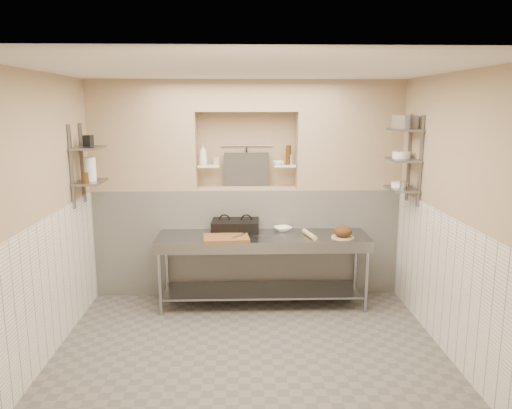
{
  "coord_description": "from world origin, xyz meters",
  "views": [
    {
      "loc": [
        -0.09,
        -4.77,
        2.47
      ],
      "look_at": [
        0.1,
        0.9,
        1.35
      ],
      "focal_mm": 35.0,
      "sensor_mm": 36.0,
      "label": 1
    }
  ],
  "objects_px": {
    "mixing_bowl": "(283,229)",
    "rolling_pin": "(309,234)",
    "jug_left": "(90,169)",
    "bottle_soap": "(203,155)",
    "prep_table": "(263,256)",
    "cutting_board": "(226,239)",
    "bread_loaf": "(343,231)",
    "panini_press": "(235,226)",
    "bowl_alcove": "(279,163)"
  },
  "relations": [
    {
      "from": "cutting_board",
      "to": "mixing_bowl",
      "type": "xyz_separation_m",
      "value": [
        0.71,
        0.45,
        0.0
      ]
    },
    {
      "from": "jug_left",
      "to": "bottle_soap",
      "type": "bearing_deg",
      "value": 26.94
    },
    {
      "from": "prep_table",
      "to": "jug_left",
      "type": "relative_size",
      "value": 9.49
    },
    {
      "from": "mixing_bowl",
      "to": "rolling_pin",
      "type": "distance_m",
      "value": 0.43
    },
    {
      "from": "jug_left",
      "to": "mixing_bowl",
      "type": "bearing_deg",
      "value": 8.56
    },
    {
      "from": "cutting_board",
      "to": "mixing_bowl",
      "type": "bearing_deg",
      "value": 32.14
    },
    {
      "from": "prep_table",
      "to": "bottle_soap",
      "type": "distance_m",
      "value": 1.52
    },
    {
      "from": "bread_loaf",
      "to": "jug_left",
      "type": "xyz_separation_m",
      "value": [
        -2.99,
        0.03,
        0.77
      ]
    },
    {
      "from": "cutting_board",
      "to": "jug_left",
      "type": "relative_size",
      "value": 1.95
    },
    {
      "from": "mixing_bowl",
      "to": "jug_left",
      "type": "distance_m",
      "value": 2.46
    },
    {
      "from": "prep_table",
      "to": "panini_press",
      "type": "distance_m",
      "value": 0.51
    },
    {
      "from": "bowl_alcove",
      "to": "prep_table",
      "type": "bearing_deg",
      "value": -112.22
    },
    {
      "from": "rolling_pin",
      "to": "cutting_board",
      "type": "bearing_deg",
      "value": -171.84
    },
    {
      "from": "panini_press",
      "to": "mixing_bowl",
      "type": "relative_size",
      "value": 2.73
    },
    {
      "from": "mixing_bowl",
      "to": "bottle_soap",
      "type": "height_order",
      "value": "bottle_soap"
    },
    {
      "from": "cutting_board",
      "to": "bread_loaf",
      "type": "distance_m",
      "value": 1.41
    },
    {
      "from": "prep_table",
      "to": "mixing_bowl",
      "type": "relative_size",
      "value": 11.81
    },
    {
      "from": "prep_table",
      "to": "jug_left",
      "type": "height_order",
      "value": "jug_left"
    },
    {
      "from": "rolling_pin",
      "to": "bowl_alcove",
      "type": "xyz_separation_m",
      "value": [
        -0.34,
        0.63,
        0.81
      ]
    },
    {
      "from": "panini_press",
      "to": "jug_left",
      "type": "height_order",
      "value": "jug_left"
    },
    {
      "from": "rolling_pin",
      "to": "bread_loaf",
      "type": "relative_size",
      "value": 1.73
    },
    {
      "from": "prep_table",
      "to": "bottle_soap",
      "type": "xyz_separation_m",
      "value": [
        -0.76,
        0.54,
        1.21
      ]
    },
    {
      "from": "cutting_board",
      "to": "bottle_soap",
      "type": "relative_size",
      "value": 1.93
    },
    {
      "from": "bottle_soap",
      "to": "prep_table",
      "type": "bearing_deg",
      "value": -35.57
    },
    {
      "from": "bottle_soap",
      "to": "bowl_alcove",
      "type": "xyz_separation_m",
      "value": [
        0.99,
        0.03,
        -0.11
      ]
    },
    {
      "from": "cutting_board",
      "to": "jug_left",
      "type": "bearing_deg",
      "value": 176.33
    },
    {
      "from": "bread_loaf",
      "to": "mixing_bowl",
      "type": "bearing_deg",
      "value": 152.01
    },
    {
      "from": "cutting_board",
      "to": "bottle_soap",
      "type": "xyz_separation_m",
      "value": [
        -0.31,
        0.75,
        0.93
      ]
    },
    {
      "from": "prep_table",
      "to": "mixing_bowl",
      "type": "height_order",
      "value": "mixing_bowl"
    },
    {
      "from": "cutting_board",
      "to": "jug_left",
      "type": "height_order",
      "value": "jug_left"
    },
    {
      "from": "bowl_alcove",
      "to": "bread_loaf",
      "type": "bearing_deg",
      "value": -43.65
    },
    {
      "from": "jug_left",
      "to": "bread_loaf",
      "type": "bearing_deg",
      "value": -0.5
    },
    {
      "from": "cutting_board",
      "to": "mixing_bowl",
      "type": "relative_size",
      "value": 2.43
    },
    {
      "from": "mixing_bowl",
      "to": "rolling_pin",
      "type": "relative_size",
      "value": 0.57
    },
    {
      "from": "prep_table",
      "to": "cutting_board",
      "type": "relative_size",
      "value": 4.86
    },
    {
      "from": "rolling_pin",
      "to": "bread_loaf",
      "type": "xyz_separation_m",
      "value": [
        0.4,
        -0.07,
        0.05
      ]
    },
    {
      "from": "prep_table",
      "to": "panini_press",
      "type": "xyz_separation_m",
      "value": [
        -0.34,
        0.19,
        0.34
      ]
    },
    {
      "from": "rolling_pin",
      "to": "bottle_soap",
      "type": "bearing_deg",
      "value": 155.47
    },
    {
      "from": "mixing_bowl",
      "to": "jug_left",
      "type": "bearing_deg",
      "value": -171.44
    },
    {
      "from": "cutting_board",
      "to": "rolling_pin",
      "type": "xyz_separation_m",
      "value": [
        1.01,
        0.15,
        0.01
      ]
    },
    {
      "from": "bowl_alcove",
      "to": "rolling_pin",
      "type": "bearing_deg",
      "value": -61.92
    },
    {
      "from": "bowl_alcove",
      "to": "jug_left",
      "type": "xyz_separation_m",
      "value": [
        -2.26,
        -0.67,
        0.01
      ]
    },
    {
      "from": "panini_press",
      "to": "bowl_alcove",
      "type": "xyz_separation_m",
      "value": [
        0.57,
        0.38,
        0.76
      ]
    },
    {
      "from": "prep_table",
      "to": "bread_loaf",
      "type": "height_order",
      "value": "bread_loaf"
    },
    {
      "from": "prep_table",
      "to": "mixing_bowl",
      "type": "distance_m",
      "value": 0.46
    },
    {
      "from": "mixing_bowl",
      "to": "bowl_alcove",
      "type": "relative_size",
      "value": 1.44
    },
    {
      "from": "cutting_board",
      "to": "bottle_soap",
      "type": "height_order",
      "value": "bottle_soap"
    },
    {
      "from": "bottle_soap",
      "to": "jug_left",
      "type": "height_order",
      "value": "bottle_soap"
    },
    {
      "from": "rolling_pin",
      "to": "mixing_bowl",
      "type": "bearing_deg",
      "value": 135.04
    },
    {
      "from": "prep_table",
      "to": "bowl_alcove",
      "type": "bearing_deg",
      "value": 67.78
    }
  ]
}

